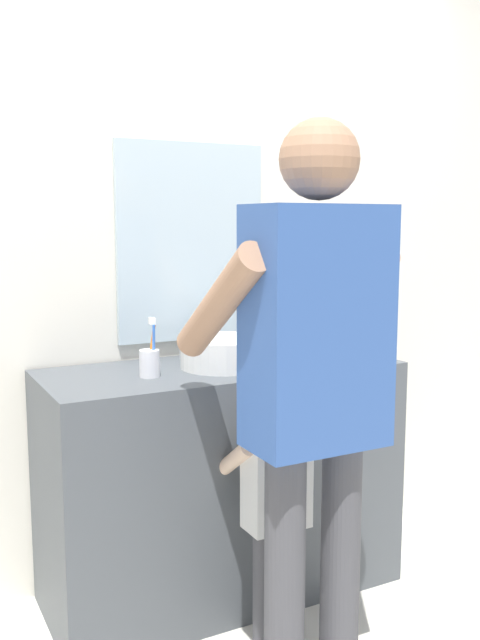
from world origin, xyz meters
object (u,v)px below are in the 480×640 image
(toothbrush_cup, at_px, (150,361))
(child_toddler, at_px, (275,489))
(adult_parent, at_px, (313,364))
(soap_bottle, at_px, (308,341))

(toothbrush_cup, distance_m, child_toddler, 0.61)
(child_toddler, relative_size, adult_parent, 0.54)
(soap_bottle, height_order, child_toddler, soap_bottle)
(child_toddler, height_order, adult_parent, adult_parent)
(adult_parent, bearing_deg, child_toddler, 82.86)
(soap_bottle, relative_size, adult_parent, 0.10)
(toothbrush_cup, relative_size, child_toddler, 0.23)
(child_toddler, distance_m, adult_parent, 0.54)
(soap_bottle, relative_size, child_toddler, 0.18)
(toothbrush_cup, distance_m, adult_parent, 0.68)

